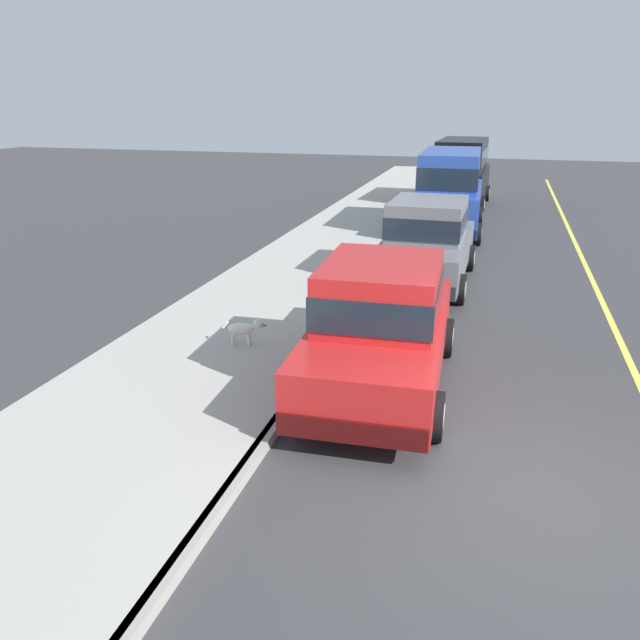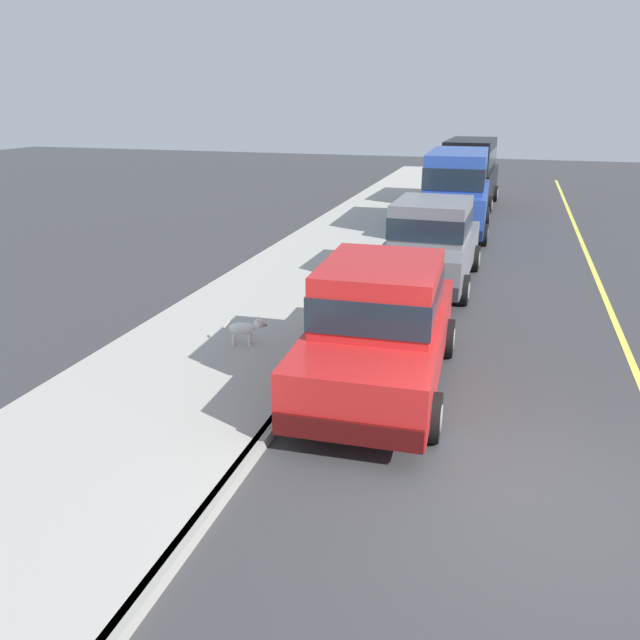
% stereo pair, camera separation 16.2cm
% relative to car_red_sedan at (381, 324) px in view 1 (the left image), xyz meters
% --- Properties ---
extents(ground_plane, '(80.00, 80.00, 0.00)m').
position_rel_car_red_sedan_xyz_m(ground_plane, '(2.17, -2.29, -0.98)').
color(ground_plane, '#38383A').
extents(curb, '(0.16, 64.00, 0.14)m').
position_rel_car_red_sedan_xyz_m(curb, '(-1.03, -2.29, -0.91)').
color(curb, gray).
rests_on(curb, ground).
extents(sidewalk, '(3.60, 64.00, 0.14)m').
position_rel_car_red_sedan_xyz_m(sidewalk, '(-2.83, -2.29, -0.91)').
color(sidewalk, '#A8A59E').
rests_on(sidewalk, ground).
extents(car_red_sedan, '(2.16, 4.66, 1.92)m').
position_rel_car_red_sedan_xyz_m(car_red_sedan, '(0.00, 0.00, 0.00)').
color(car_red_sedan, red).
rests_on(car_red_sedan, ground).
extents(car_grey_sedan, '(2.09, 4.63, 1.92)m').
position_rel_car_red_sedan_xyz_m(car_grey_sedan, '(-0.00, 5.70, 0.00)').
color(car_grey_sedan, slate).
rests_on(car_grey_sedan, ground).
extents(car_blue_van, '(2.23, 4.95, 2.52)m').
position_rel_car_red_sedan_xyz_m(car_blue_van, '(-0.00, 11.51, 0.41)').
color(car_blue_van, '#28479E').
rests_on(car_blue_van, ground).
extents(car_black_van, '(2.25, 4.96, 2.52)m').
position_rel_car_red_sedan_xyz_m(car_black_van, '(-0.01, 17.05, 0.41)').
color(car_black_van, black).
rests_on(car_black_van, ground).
extents(dog_white, '(0.75, 0.29, 0.49)m').
position_rel_car_red_sedan_xyz_m(dog_white, '(-2.40, 0.69, -0.55)').
color(dog_white, white).
rests_on(dog_white, sidewalk).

